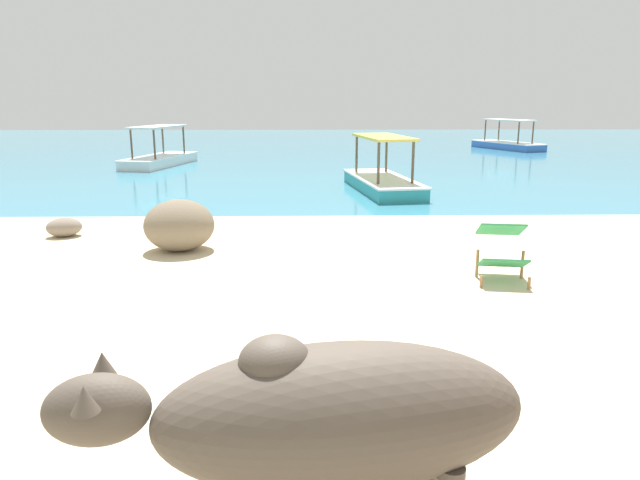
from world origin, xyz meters
TOP-DOWN VIEW (x-y plane):
  - sand_beach at (0.00, 0.00)m, footprint 18.00×14.00m
  - water_surface at (0.00, 22.00)m, footprint 60.00×36.00m
  - cow at (-0.05, -1.22)m, footprint 2.03×0.77m
  - deck_chair_far at (2.13, 3.10)m, footprint 0.65×0.84m
  - shore_rock_large at (-1.94, 4.54)m, footprint 1.15×1.11m
  - shore_rock_medium at (-3.92, 5.43)m, footprint 0.63×0.56m
  - boat_white at (-5.01, 15.80)m, footprint 1.91×3.83m
  - boat_teal at (1.62, 10.17)m, footprint 1.65×3.80m
  - boat_blue at (8.64, 22.15)m, footprint 2.44×3.84m

SIDE VIEW (x-z plane):
  - water_surface at x=0.00m, z-range -0.01..0.01m
  - sand_beach at x=0.00m, z-range 0.00..0.04m
  - shore_rock_medium at x=-3.92m, z-range 0.04..0.34m
  - boat_white at x=-5.01m, z-range -0.35..0.94m
  - boat_teal at x=1.62m, z-range -0.35..0.94m
  - boat_blue at x=8.64m, z-range -0.35..0.94m
  - shore_rock_large at x=-1.94m, z-range 0.04..0.76m
  - deck_chair_far at x=2.13m, z-range 0.08..0.77m
  - cow at x=-0.05m, z-range 0.22..1.35m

